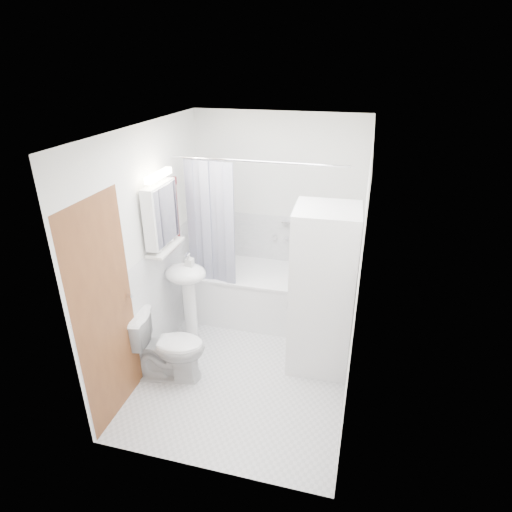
% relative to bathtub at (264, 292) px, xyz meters
% --- Properties ---
extents(floor, '(2.60, 2.60, 0.00)m').
position_rel_bathtub_xyz_m(floor, '(0.07, -0.92, -0.34)').
color(floor, silver).
rests_on(floor, ground).
extents(room_walls, '(2.60, 2.60, 2.60)m').
position_rel_bathtub_xyz_m(room_walls, '(0.07, -0.92, 1.15)').
color(room_walls, white).
rests_on(room_walls, ground).
extents(wainscot, '(1.98, 2.58, 2.58)m').
position_rel_bathtub_xyz_m(wainscot, '(0.07, -0.63, 0.26)').
color(wainscot, white).
rests_on(wainscot, ground).
extents(door, '(0.05, 2.00, 2.00)m').
position_rel_bathtub_xyz_m(door, '(-0.88, -1.47, 0.66)').
color(door, brown).
rests_on(door, ground).
extents(bathtub, '(1.62, 0.77, 0.62)m').
position_rel_bathtub_xyz_m(bathtub, '(0.00, 0.00, 0.00)').
color(bathtub, white).
rests_on(bathtub, ground).
extents(tub_spout, '(0.04, 0.12, 0.04)m').
position_rel_bathtub_xyz_m(tub_spout, '(0.20, 0.33, 0.60)').
color(tub_spout, silver).
rests_on(tub_spout, room_walls).
extents(curtain_rod, '(1.80, 0.02, 0.02)m').
position_rel_bathtub_xyz_m(curtain_rod, '(0.00, -0.32, 1.66)').
color(curtain_rod, silver).
rests_on(curtain_rod, room_walls).
extents(shower_curtain, '(0.55, 0.02, 1.45)m').
position_rel_bathtub_xyz_m(shower_curtain, '(-0.52, -0.32, 0.91)').
color(shower_curtain, '#121640').
rests_on(shower_curtain, curtain_rod).
extents(sink, '(0.44, 0.37, 1.04)m').
position_rel_bathtub_xyz_m(sink, '(-0.68, -0.68, 0.36)').
color(sink, white).
rests_on(sink, ground).
extents(medicine_cabinet, '(0.13, 0.50, 0.71)m').
position_rel_bathtub_xyz_m(medicine_cabinet, '(-0.84, -0.82, 1.22)').
color(medicine_cabinet, white).
rests_on(medicine_cabinet, room_walls).
extents(shelf, '(0.18, 0.54, 0.02)m').
position_rel_bathtub_xyz_m(shelf, '(-0.82, -0.82, 0.86)').
color(shelf, silver).
rests_on(shelf, room_walls).
extents(shower_caddy, '(0.22, 0.06, 0.02)m').
position_rel_bathtub_xyz_m(shower_caddy, '(0.25, 0.32, 0.81)').
color(shower_caddy, silver).
rests_on(shower_caddy, room_walls).
extents(towel, '(0.07, 0.32, 0.76)m').
position_rel_bathtub_xyz_m(towel, '(-0.87, -0.57, 1.12)').
color(towel, '#511E16').
rests_on(towel, room_walls).
extents(washer_dryer, '(0.63, 0.62, 1.70)m').
position_rel_bathtub_xyz_m(washer_dryer, '(0.75, -0.68, 0.51)').
color(washer_dryer, white).
rests_on(washer_dryer, ground).
extents(toilet, '(0.79, 0.53, 0.71)m').
position_rel_bathtub_xyz_m(toilet, '(-0.65, -1.29, 0.01)').
color(toilet, white).
rests_on(toilet, ground).
extents(soap_pump, '(0.08, 0.17, 0.08)m').
position_rel_bathtub_xyz_m(soap_pump, '(-0.64, -0.67, 0.61)').
color(soap_pump, gray).
rests_on(soap_pump, sink).
extents(shelf_bottle, '(0.07, 0.18, 0.07)m').
position_rel_bathtub_xyz_m(shelf_bottle, '(-0.82, -0.97, 0.91)').
color(shelf_bottle, gray).
rests_on(shelf_bottle, shelf).
extents(shelf_cup, '(0.10, 0.09, 0.10)m').
position_rel_bathtub_xyz_m(shelf_cup, '(-0.82, -0.70, 0.92)').
color(shelf_cup, gray).
rests_on(shelf_cup, shelf).
extents(shampoo_a, '(0.13, 0.17, 0.13)m').
position_rel_bathtub_xyz_m(shampoo_a, '(0.42, 0.32, 0.89)').
color(shampoo_a, gray).
rests_on(shampoo_a, shower_caddy).
extents(shampoo_b, '(0.08, 0.21, 0.08)m').
position_rel_bathtub_xyz_m(shampoo_b, '(0.54, 0.32, 0.86)').
color(shampoo_b, navy).
rests_on(shampoo_b, shower_caddy).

